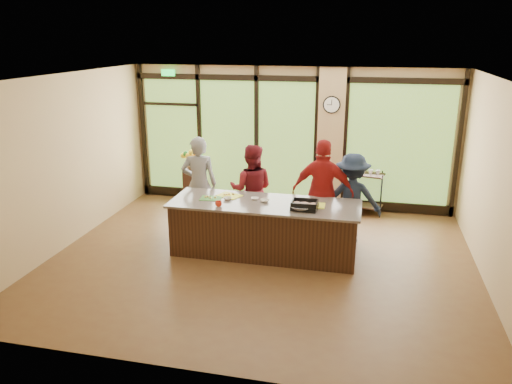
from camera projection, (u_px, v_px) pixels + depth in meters
The scene contains 25 objects.
floor at pixel (261, 260), 8.38m from camera, with size 7.00×7.00×0.00m, color brown.
ceiling at pixel (261, 78), 7.48m from camera, with size 7.00×7.00×0.00m, color white.
back_wall at pixel (291, 138), 10.72m from camera, with size 7.00×7.00×0.00m, color tan.
left_wall at pixel (65, 162), 8.67m from camera, with size 6.00×6.00×0.00m, color tan.
right_wall at pixel (498, 188), 7.19m from camera, with size 6.00×6.00×0.00m, color tan.
window_wall at pixel (298, 143), 10.67m from camera, with size 6.90×0.12×3.00m.
island_base at pixel (265, 229), 8.53m from camera, with size 3.10×1.00×0.88m, color black.
countertop at pixel (265, 204), 8.39m from camera, with size 3.20×1.10×0.04m, color slate.
wall_clock at pixel (332, 105), 10.19m from camera, with size 0.36×0.04×0.36m.
cook_left at pixel (199, 184), 9.42m from camera, with size 0.67×0.44×1.84m, color slate.
cook_midleft at pixel (251, 190), 9.30m from camera, with size 0.83×0.65×1.71m, color maroon.
cook_midright at pixel (323, 192), 8.84m from camera, with size 1.11×0.46×1.90m, color maroon.
cook_right at pixel (352, 199), 8.89m from camera, with size 1.06×0.61×1.65m, color #172134.
roasting_pan at pixel (304, 207), 8.05m from camera, with size 0.42×0.32×0.07m, color black.
mixing_bowl at pixel (301, 208), 8.02m from camera, with size 0.34×0.34×0.08m, color silver.
cutting_board_left at pixel (211, 198), 8.59m from camera, with size 0.36×0.27×0.01m, color #3E8530.
cutting_board_center at pixel (229, 196), 8.73m from camera, with size 0.39×0.29×0.01m, color yellow.
cutting_board_right at pixel (313, 205), 8.24m from camera, with size 0.39×0.30×0.01m, color yellow.
prep_bowl_near at pixel (227, 199), 8.52m from camera, with size 0.14×0.14×0.04m, color silver.
prep_bowl_mid at pixel (265, 201), 8.41m from camera, with size 0.15×0.15×0.05m, color silver.
prep_bowl_far at pixel (255, 199), 8.54m from camera, with size 0.13×0.13×0.03m, color silver.
red_ramekin at pixel (219, 204), 8.18m from camera, with size 0.11×0.11×0.09m, color red.
flower_stand at pixel (193, 188), 10.82m from camera, with size 0.43×0.43×0.86m, color black.
flower_vase at pixel (192, 163), 10.65m from camera, with size 0.26×0.26×0.28m, color olive.
bar_cart at pixel (366, 187), 10.39m from camera, with size 0.78×0.55×0.97m.
Camera 1 is at (1.62, -7.47, 3.62)m, focal length 35.00 mm.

